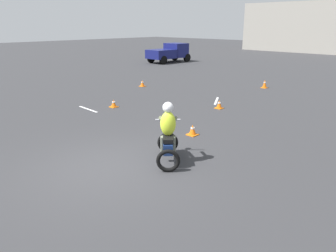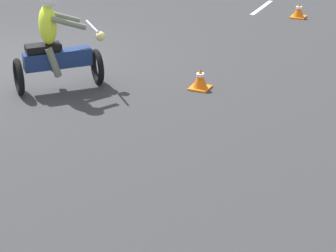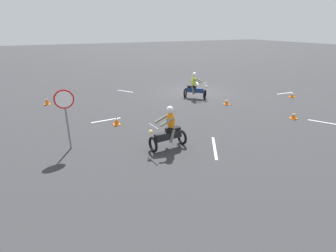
# 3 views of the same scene
# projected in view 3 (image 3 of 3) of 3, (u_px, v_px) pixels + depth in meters

# --- Properties ---
(ground_plane) EXTENTS (120.00, 120.00, 0.00)m
(ground_plane) POSITION_uv_depth(u_px,v_px,m) (195.00, 92.00, 18.55)
(ground_plane) COLOR #333335
(motorcycle_rider_foreground) EXTENTS (1.41, 1.42, 1.66)m
(motorcycle_rider_foreground) POSITION_uv_depth(u_px,v_px,m) (195.00, 87.00, 16.83)
(motorcycle_rider_foreground) COLOR black
(motorcycle_rider_foreground) RESTS_ON ground
(motorcycle_rider_background) EXTENTS (1.54, 0.79, 1.66)m
(motorcycle_rider_background) POSITION_uv_depth(u_px,v_px,m) (169.00, 130.00, 9.85)
(motorcycle_rider_background) COLOR black
(motorcycle_rider_background) RESTS_ON ground
(stop_sign) EXTENTS (0.70, 0.08, 2.30)m
(stop_sign) POSITION_uv_depth(u_px,v_px,m) (65.00, 108.00, 9.45)
(stop_sign) COLOR slate
(stop_sign) RESTS_ON ground
(traffic_cone_mid_center) EXTENTS (0.32, 0.32, 0.40)m
(traffic_cone_mid_center) POSITION_uv_depth(u_px,v_px,m) (116.00, 121.00, 12.39)
(traffic_cone_mid_center) COLOR orange
(traffic_cone_mid_center) RESTS_ON ground
(traffic_cone_mid_left) EXTENTS (0.32, 0.32, 0.33)m
(traffic_cone_mid_left) POSITION_uv_depth(u_px,v_px,m) (292.00, 95.00, 17.20)
(traffic_cone_mid_left) COLOR orange
(traffic_cone_mid_left) RESTS_ON ground
(traffic_cone_far_right) EXTENTS (0.32, 0.32, 0.36)m
(traffic_cone_far_right) POSITION_uv_depth(u_px,v_px,m) (227.00, 102.00, 15.60)
(traffic_cone_far_right) COLOR orange
(traffic_cone_far_right) RESTS_ON ground
(traffic_cone_far_center) EXTENTS (0.32, 0.32, 0.37)m
(traffic_cone_far_center) POSITION_uv_depth(u_px,v_px,m) (294.00, 115.00, 13.20)
(traffic_cone_far_center) COLOR orange
(traffic_cone_far_center) RESTS_ON ground
(traffic_cone_far_left) EXTENTS (0.32, 0.32, 0.47)m
(traffic_cone_far_left) POSITION_uv_depth(u_px,v_px,m) (47.00, 101.00, 15.59)
(traffic_cone_far_left) COLOR orange
(traffic_cone_far_left) RESTS_ON ground
(lane_stripe_e) EXTENTS (1.50, 0.20, 0.01)m
(lane_stripe_e) POSITION_uv_depth(u_px,v_px,m) (106.00, 120.00, 13.04)
(lane_stripe_e) COLOR silver
(lane_stripe_e) RESTS_ON ground
(lane_stripe_ne) EXTENTS (1.12, 1.76, 0.01)m
(lane_stripe_ne) POSITION_uv_depth(u_px,v_px,m) (215.00, 148.00, 10.09)
(lane_stripe_ne) COLOR silver
(lane_stripe_ne) RESTS_ON ground
(lane_stripe_nw) EXTENTS (0.89, 1.40, 0.01)m
(lane_stripe_nw) POSITION_uv_depth(u_px,v_px,m) (326.00, 123.00, 12.72)
(lane_stripe_nw) COLOR silver
(lane_stripe_nw) RESTS_ON ground
(lane_stripe_w) EXTENTS (1.44, 0.16, 0.01)m
(lane_stripe_w) POSITION_uv_depth(u_px,v_px,m) (285.00, 93.00, 18.29)
(lane_stripe_w) COLOR silver
(lane_stripe_w) RESTS_ON ground
(lane_stripe_sw) EXTENTS (0.87, 1.65, 0.01)m
(lane_stripe_sw) POSITION_uv_depth(u_px,v_px,m) (197.00, 82.00, 21.85)
(lane_stripe_sw) COLOR silver
(lane_stripe_sw) RESTS_ON ground
(lane_stripe_se) EXTENTS (0.86, 1.18, 0.01)m
(lane_stripe_se) POSITION_uv_depth(u_px,v_px,m) (125.00, 91.00, 18.86)
(lane_stripe_se) COLOR silver
(lane_stripe_se) RESTS_ON ground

